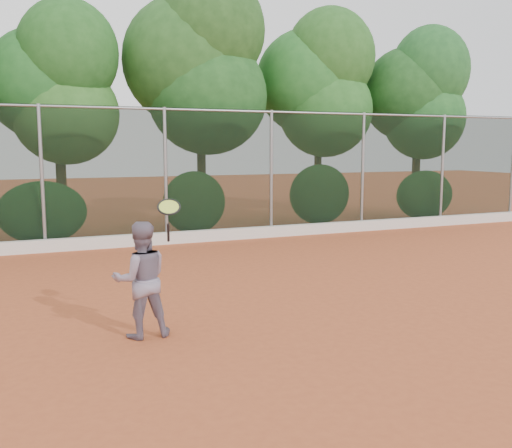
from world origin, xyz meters
name	(u,v)px	position (x,y,z in m)	size (l,w,h in m)	color
ground	(282,315)	(0.00, 0.00, 0.00)	(80.00, 80.00, 0.00)	#AF4F29
concrete_curb	(169,238)	(0.00, 6.82, 0.15)	(24.00, 0.20, 0.30)	silver
tennis_player	(141,280)	(-2.14, -0.17, 0.77)	(0.75, 0.58, 1.54)	slate
chainlink_fence	(166,172)	(0.00, 7.00, 1.86)	(24.09, 0.09, 3.50)	black
foliage_backdrop	(127,78)	(-0.55, 8.98, 4.40)	(23.70, 3.63, 7.55)	#48301B
tennis_racket	(169,210)	(-1.76, -0.23, 1.68)	(0.36, 0.33, 0.59)	black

